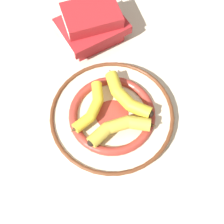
% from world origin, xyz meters
% --- Properties ---
extents(ground_plane, '(2.80, 2.80, 0.00)m').
position_xyz_m(ground_plane, '(0.00, 0.00, 0.00)').
color(ground_plane, beige).
extents(decorative_bowl, '(0.36, 0.36, 0.04)m').
position_xyz_m(decorative_bowl, '(-0.03, -0.03, 0.02)').
color(decorative_bowl, beige).
rests_on(decorative_bowl, ground_plane).
extents(banana_a, '(0.09, 0.20, 0.04)m').
position_xyz_m(banana_a, '(0.03, -0.04, 0.06)').
color(banana_a, gold).
rests_on(banana_a, decorative_bowl).
extents(banana_b, '(0.12, 0.15, 0.03)m').
position_xyz_m(banana_b, '(-0.06, -0.08, 0.05)').
color(banana_b, yellow).
rests_on(banana_b, decorative_bowl).
extents(banana_c, '(0.19, 0.08, 0.04)m').
position_xyz_m(banana_c, '(-0.05, 0.02, 0.06)').
color(banana_c, yellow).
rests_on(banana_c, decorative_bowl).
extents(book_stack, '(0.17, 0.21, 0.11)m').
position_xyz_m(book_stack, '(-0.32, 0.05, 0.06)').
color(book_stack, '#AD2328').
rests_on(book_stack, ground_plane).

